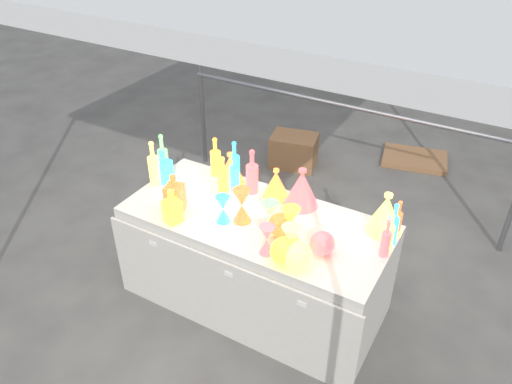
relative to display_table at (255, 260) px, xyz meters
The scene contains 32 objects.
ground 0.37m from the display_table, 90.00° to the left, with size 80.00×80.00×0.00m, color slate.
display_table is the anchor object (origin of this frame).
cardboard_box_closed 2.04m from the display_table, 108.35° to the left, with size 0.47×0.34×0.34m, color #A06F48.
cardboard_box_flat 2.72m from the display_table, 79.78° to the left, with size 0.67×0.48×0.06m, color #A06F48.
bottle_0 0.82m from the display_table, 148.04° to the left, with size 0.08×0.08×0.31m, color red, non-canonical shape.
bottle_1 0.73m from the display_table, 138.06° to the left, with size 0.08×0.08×0.33m, color green, non-canonical shape.
bottle_3 0.63m from the display_table, 123.99° to the left, with size 0.09×0.09×0.34m, color #251EB1, non-canonical shape.
bottle_4 1.01m from the display_table, behind, with size 0.08×0.08×0.35m, color teal, non-canonical shape.
bottle_5 1.02m from the display_table, behind, with size 0.08×0.08×0.36m, color #B524AC, non-canonical shape.
bottle_6 0.65m from the display_table, 156.06° to the left, with size 0.07×0.07×0.29m, color red, non-canonical shape.
bottle_7 0.65m from the display_table, 143.44° to the left, with size 0.07×0.07×0.31m, color green, non-canonical shape.
decanter_0 0.74m from the display_table, 146.00° to the right, with size 0.10×0.10×0.25m, color red, non-canonical shape.
decanter_1 0.75m from the display_table, 160.38° to the right, with size 0.11×0.11×0.28m, color orange, non-canonical shape.
decanter_2 0.96m from the display_table, behind, with size 0.10×0.10×0.26m, color green, non-canonical shape.
hourglass_0 0.51m from the display_table, 129.44° to the right, with size 0.12×0.12×0.24m, color orange, non-canonical shape.
hourglass_1 0.60m from the display_table, 48.98° to the right, with size 0.10×0.10×0.19m, color #251EB1, non-canonical shape.
hourglass_2 0.67m from the display_table, 33.07° to the right, with size 0.12×0.12×0.23m, color teal, non-canonical shape.
hourglass_3 0.52m from the display_table, 26.82° to the right, with size 0.11×0.11×0.22m, color #B524AC, non-canonical shape.
hourglass_4 0.59m from the display_table, 16.38° to the right, with size 0.12×0.12×0.24m, color red, non-canonical shape.
hourglass_5 0.52m from the display_table, 140.08° to the right, with size 0.10×0.10×0.19m, color green, non-canonical shape.
globe_0 0.66m from the display_table, 38.32° to the right, with size 0.19×0.19×0.15m, color red, non-canonical shape.
globe_1 0.70m from the display_table, 33.54° to the right, with size 0.18×0.18×0.15m, color teal, non-canonical shape.
globe_2 0.51m from the display_table, 18.56° to the right, with size 0.17×0.17×0.14m, color orange, non-canonical shape.
globe_3 0.69m from the display_table, 11.45° to the right, with size 0.16×0.16×0.13m, color #251EB1, non-canonical shape.
lampshade_0 0.69m from the display_table, 142.24° to the left, with size 0.21×0.21×0.25m, color yellow, non-canonical shape.
lampshade_1 0.57m from the display_table, 90.18° to the left, with size 0.19×0.19×0.23m, color yellow, non-canonical shape.
lampshade_2 0.63m from the display_table, 55.85° to the left, with size 0.24×0.24×0.28m, color #251EB1, non-canonical shape.
lampshade_3 0.98m from the display_table, 20.35° to the left, with size 0.24×0.24×0.28m, color teal, non-canonical shape.
bottle_8 1.02m from the display_table, 12.92° to the left, with size 0.07×0.07×0.29m, color green, non-canonical shape.
bottle_9 1.04m from the display_table, 18.80° to the left, with size 0.06×0.06×0.25m, color orange, non-canonical shape.
bottle_10 1.00m from the display_table, ahead, with size 0.06×0.06×0.27m, color #251EB1, non-canonical shape.
bottle_11 1.00m from the display_table, ahead, with size 0.06×0.06×0.25m, color teal, non-canonical shape.
Camera 1 is at (1.34, -2.33, 2.72)m, focal length 35.00 mm.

